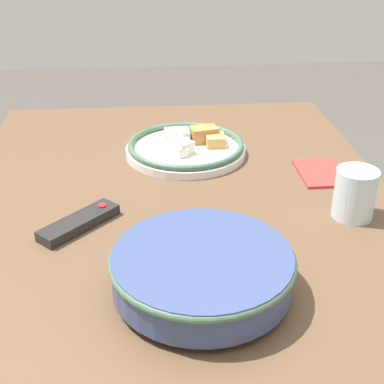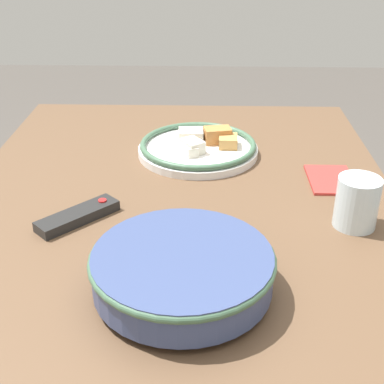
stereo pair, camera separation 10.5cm
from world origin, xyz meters
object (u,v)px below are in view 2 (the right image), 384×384
at_px(drinking_glass, 357,202).
at_px(noodle_bowl, 182,269).
at_px(food_plate, 199,147).
at_px(tv_remote, 78,216).

bearing_deg(drinking_glass, noodle_bowl, 123.42).
xyz_separation_m(noodle_bowl, food_plate, (0.53, -0.02, -0.02)).
height_order(food_plate, tv_remote, food_plate).
height_order(tv_remote, drinking_glass, drinking_glass).
distance_m(noodle_bowl, food_plate, 0.53).
bearing_deg(noodle_bowl, drinking_glass, -56.58).
xyz_separation_m(food_plate, tv_remote, (-0.32, 0.23, -0.01)).
bearing_deg(food_plate, tv_remote, 144.94).
relative_size(noodle_bowl, tv_remote, 1.89).
xyz_separation_m(tv_remote, drinking_glass, (-0.00, -0.52, 0.04)).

